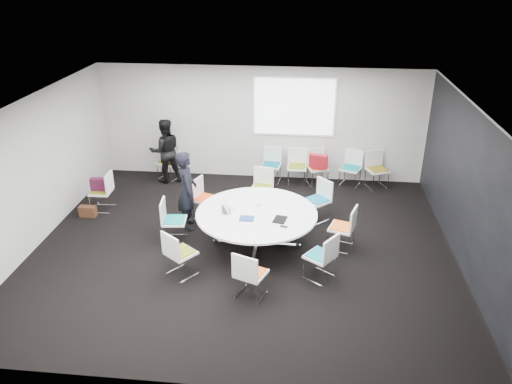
# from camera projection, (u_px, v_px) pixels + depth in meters

# --- Properties ---
(room_shell) EXTENTS (8.08, 7.08, 2.88)m
(room_shell) POSITION_uv_depth(u_px,v_px,m) (248.00, 181.00, 9.09)
(room_shell) COLOR black
(room_shell) RESTS_ON ground
(conference_table) EXTENTS (2.30, 2.30, 0.73)m
(conference_table) POSITION_uv_depth(u_px,v_px,m) (257.00, 221.00, 9.50)
(conference_table) COLOR silver
(conference_table) RESTS_ON ground
(projection_screen) EXTENTS (1.90, 0.03, 1.35)m
(projection_screen) POSITION_uv_depth(u_px,v_px,m) (294.00, 107.00, 11.94)
(projection_screen) COLOR white
(projection_screen) RESTS_ON room_shell
(chair_ring_a) EXTENTS (0.57, 0.58, 0.88)m
(chair_ring_a) POSITION_uv_depth(u_px,v_px,m) (342.00, 235.00, 9.54)
(chair_ring_a) COLOR silver
(chair_ring_a) RESTS_ON ground
(chair_ring_b) EXTENTS (0.64, 0.64, 0.88)m
(chair_ring_b) POSITION_uv_depth(u_px,v_px,m) (317.00, 208.00, 10.60)
(chair_ring_b) COLOR silver
(chair_ring_b) RESTS_ON ground
(chair_ring_c) EXTENTS (0.52, 0.51, 0.88)m
(chair_ring_c) POSITION_uv_depth(u_px,v_px,m) (261.00, 195.00, 11.16)
(chair_ring_c) COLOR silver
(chair_ring_c) RESTS_ON ground
(chair_ring_d) EXTENTS (0.58, 0.59, 0.88)m
(chair_ring_d) POSITION_uv_depth(u_px,v_px,m) (206.00, 206.00, 10.67)
(chair_ring_d) COLOR silver
(chair_ring_d) RESTS_ON ground
(chair_ring_e) EXTENTS (0.49, 0.50, 0.88)m
(chair_ring_e) POSITION_uv_depth(u_px,v_px,m) (174.00, 228.00, 9.79)
(chair_ring_e) COLOR silver
(chair_ring_e) RESTS_ON ground
(chair_ring_f) EXTENTS (0.64, 0.64, 0.88)m
(chair_ring_f) POSITION_uv_depth(u_px,v_px,m) (181.00, 261.00, 8.72)
(chair_ring_f) COLOR silver
(chair_ring_f) RESTS_ON ground
(chair_ring_g) EXTENTS (0.59, 0.59, 0.88)m
(chair_ring_g) POSITION_uv_depth(u_px,v_px,m) (251.00, 282.00, 8.16)
(chair_ring_g) COLOR silver
(chair_ring_g) RESTS_ON ground
(chair_ring_h) EXTENTS (0.63, 0.63, 0.88)m
(chair_ring_h) POSITION_uv_depth(u_px,v_px,m) (320.00, 264.00, 8.63)
(chair_ring_h) COLOR silver
(chair_ring_h) RESTS_ON ground
(chair_back_a) EXTENTS (0.51, 0.49, 0.88)m
(chair_back_a) POSITION_uv_depth(u_px,v_px,m) (271.00, 172.00, 12.39)
(chair_back_a) COLOR silver
(chair_back_a) RESTS_ON ground
(chair_back_b) EXTENTS (0.46, 0.45, 0.88)m
(chair_back_b) POSITION_uv_depth(u_px,v_px,m) (297.00, 173.00, 12.30)
(chair_back_b) COLOR silver
(chair_back_b) RESTS_ON ground
(chair_back_c) EXTENTS (0.58, 0.57, 0.88)m
(chair_back_c) POSITION_uv_depth(u_px,v_px,m) (317.00, 174.00, 12.26)
(chair_back_c) COLOR silver
(chair_back_c) RESTS_ON ground
(chair_back_d) EXTENTS (0.59, 0.59, 0.88)m
(chair_back_d) POSITION_uv_depth(u_px,v_px,m) (350.00, 175.00, 12.21)
(chair_back_d) COLOR silver
(chair_back_d) RESTS_ON ground
(chair_back_e) EXTENTS (0.59, 0.59, 0.88)m
(chair_back_e) POSITION_uv_depth(u_px,v_px,m) (376.00, 176.00, 12.12)
(chair_back_e) COLOR silver
(chair_back_e) RESTS_ON ground
(chair_spare_left) EXTENTS (0.47, 0.48, 0.88)m
(chair_spare_left) POSITION_uv_depth(u_px,v_px,m) (103.00, 198.00, 11.01)
(chair_spare_left) COLOR silver
(chair_spare_left) RESTS_ON ground
(chair_person_back) EXTENTS (0.59, 0.58, 0.88)m
(chair_person_back) POSITION_uv_depth(u_px,v_px,m) (169.00, 168.00, 12.60)
(chair_person_back) COLOR silver
(chair_person_back) RESTS_ON ground
(person_main) EXTENTS (0.56, 0.70, 1.66)m
(person_main) POSITION_uv_depth(u_px,v_px,m) (187.00, 190.00, 10.07)
(person_main) COLOR black
(person_main) RESTS_ON ground
(person_back) EXTENTS (0.96, 0.87, 1.61)m
(person_back) POSITION_uv_depth(u_px,v_px,m) (165.00, 151.00, 12.22)
(person_back) COLOR black
(person_back) RESTS_ON ground
(laptop) EXTENTS (0.31, 0.40, 0.03)m
(laptop) POSITION_uv_depth(u_px,v_px,m) (229.00, 210.00, 9.50)
(laptop) COLOR #333338
(laptop) RESTS_ON conference_table
(laptop_lid) EXTENTS (0.14, 0.28, 0.22)m
(laptop_lid) POSITION_uv_depth(u_px,v_px,m) (226.00, 205.00, 9.40)
(laptop_lid) COLOR silver
(laptop_lid) RESTS_ON conference_table
(notebook_black) EXTENTS (0.28, 0.34, 0.02)m
(notebook_black) POSITION_uv_depth(u_px,v_px,m) (280.00, 220.00, 9.14)
(notebook_black) COLOR black
(notebook_black) RESTS_ON conference_table
(tablet_folio) EXTENTS (0.26, 0.20, 0.03)m
(tablet_folio) POSITION_uv_depth(u_px,v_px,m) (247.00, 218.00, 9.17)
(tablet_folio) COLOR navy
(tablet_folio) RESTS_ON conference_table
(papers_right) EXTENTS (0.34, 0.27, 0.00)m
(papers_right) POSITION_uv_depth(u_px,v_px,m) (286.00, 210.00, 9.50)
(papers_right) COLOR white
(papers_right) RESTS_ON conference_table
(papers_front) EXTENTS (0.33, 0.26, 0.00)m
(papers_front) POSITION_uv_depth(u_px,v_px,m) (291.00, 217.00, 9.24)
(papers_front) COLOR white
(papers_front) RESTS_ON conference_table
(cup) EXTENTS (0.08, 0.08, 0.09)m
(cup) POSITION_uv_depth(u_px,v_px,m) (258.00, 204.00, 9.63)
(cup) COLOR white
(cup) RESTS_ON conference_table
(phone) EXTENTS (0.15, 0.10, 0.01)m
(phone) POSITION_uv_depth(u_px,v_px,m) (284.00, 227.00, 8.91)
(phone) COLOR black
(phone) RESTS_ON conference_table
(maroon_bag) EXTENTS (0.41, 0.17, 0.28)m
(maroon_bag) POSITION_uv_depth(u_px,v_px,m) (100.00, 184.00, 10.86)
(maroon_bag) COLOR #421129
(maroon_bag) RESTS_ON chair_spare_left
(brown_bag) EXTENTS (0.36, 0.17, 0.24)m
(brown_bag) POSITION_uv_depth(u_px,v_px,m) (88.00, 211.00, 10.79)
(brown_bag) COLOR #422615
(brown_bag) RESTS_ON ground
(red_jacket) EXTENTS (0.47, 0.28, 0.36)m
(red_jacket) POSITION_uv_depth(u_px,v_px,m) (318.00, 161.00, 11.87)
(red_jacket) COLOR #A3141F
(red_jacket) RESTS_ON chair_back_c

